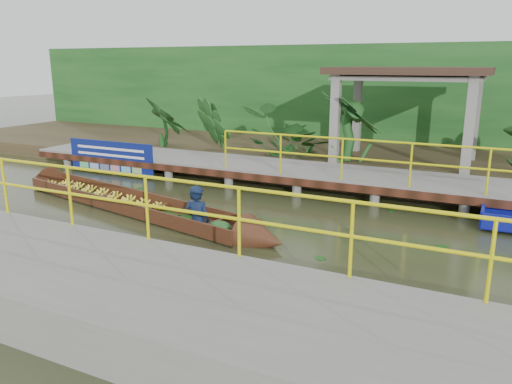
% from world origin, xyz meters
% --- Properties ---
extents(ground, '(80.00, 80.00, 0.00)m').
position_xyz_m(ground, '(0.00, 0.00, 0.00)').
color(ground, '#293018').
rests_on(ground, ground).
extents(land_strip, '(30.00, 8.00, 0.45)m').
position_xyz_m(land_strip, '(0.00, 7.50, 0.23)').
color(land_strip, '#35291A').
rests_on(land_strip, ground).
extents(far_dock, '(16.00, 2.06, 1.66)m').
position_xyz_m(far_dock, '(0.02, 3.43, 0.48)').
color(far_dock, slate).
rests_on(far_dock, ground).
extents(near_dock, '(18.00, 2.40, 1.73)m').
position_xyz_m(near_dock, '(1.00, -4.20, 0.30)').
color(near_dock, slate).
rests_on(near_dock, ground).
extents(pavilion, '(4.40, 3.00, 3.00)m').
position_xyz_m(pavilion, '(3.00, 6.30, 2.82)').
color(pavilion, slate).
rests_on(pavilion, ground).
extents(foliage_backdrop, '(30.00, 0.80, 4.00)m').
position_xyz_m(foliage_backdrop, '(0.00, 10.00, 2.00)').
color(foliage_backdrop, '#154318').
rests_on(foliage_backdrop, ground).
extents(vendor_boat, '(8.71, 2.64, 2.02)m').
position_xyz_m(vendor_boat, '(-1.74, -0.20, 0.24)').
color(vendor_boat, '#38190F').
rests_on(vendor_boat, ground).
extents(blue_banner, '(3.16, 0.04, 0.99)m').
position_xyz_m(blue_banner, '(-4.95, 2.48, 0.56)').
color(blue_banner, navy).
rests_on(blue_banner, ground).
extents(tropical_plants, '(14.60, 1.60, 2.00)m').
position_xyz_m(tropical_plants, '(1.28, 5.30, 1.45)').
color(tropical_plants, '#154318').
rests_on(tropical_plants, ground).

